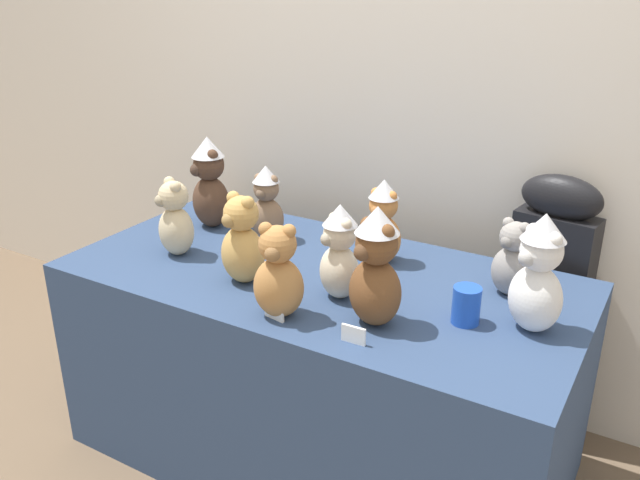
% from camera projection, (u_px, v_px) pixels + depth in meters
% --- Properties ---
extents(wall_back, '(7.00, 0.08, 2.60)m').
position_uv_depth(wall_back, '(410.00, 72.00, 2.50)').
color(wall_back, silver).
rests_on(wall_back, ground_plane).
extents(display_table, '(1.69, 0.84, 0.73)m').
position_uv_depth(display_table, '(320.00, 368.00, 2.33)').
color(display_table, navy).
rests_on(display_table, ground_plane).
extents(instrument_case, '(0.29, 0.16, 1.02)m').
position_uv_depth(instrument_case, '(545.00, 309.00, 2.41)').
color(instrument_case, black).
rests_on(instrument_case, ground_plane).
extents(teddy_bear_caramel, '(0.18, 0.16, 0.29)m').
position_uv_depth(teddy_bear_caramel, '(278.00, 274.00, 1.88)').
color(teddy_bear_caramel, '#B27A42').
rests_on(teddy_bear_caramel, display_table).
extents(teddy_bear_ash, '(0.15, 0.14, 0.24)m').
position_uv_depth(teddy_bear_ash, '(512.00, 260.00, 2.01)').
color(teddy_bear_ash, gray).
rests_on(teddy_bear_ash, display_table).
extents(teddy_bear_snow, '(0.20, 0.19, 0.34)m').
position_uv_depth(teddy_bear_snow, '(538.00, 275.00, 1.79)').
color(teddy_bear_snow, white).
rests_on(teddy_bear_snow, display_table).
extents(teddy_bear_chestnut, '(0.20, 0.18, 0.35)m').
position_uv_depth(teddy_bear_chestnut, '(376.00, 268.00, 1.82)').
color(teddy_bear_chestnut, brown).
rests_on(teddy_bear_chestnut, display_table).
extents(teddy_bear_cocoa, '(0.20, 0.19, 0.35)m').
position_uv_depth(teddy_bear_cocoa, '(210.00, 183.00, 2.53)').
color(teddy_bear_cocoa, '#4C3323').
rests_on(teddy_bear_cocoa, display_table).
extents(teddy_bear_honey, '(0.18, 0.16, 0.30)m').
position_uv_depth(teddy_bear_honey, '(242.00, 242.00, 2.09)').
color(teddy_bear_honey, tan).
rests_on(teddy_bear_honey, display_table).
extents(teddy_bear_cream, '(0.17, 0.17, 0.30)m').
position_uv_depth(teddy_bear_cream, '(339.00, 253.00, 1.98)').
color(teddy_bear_cream, beige).
rests_on(teddy_bear_cream, display_table).
extents(teddy_bear_mocha, '(0.14, 0.12, 0.28)m').
position_uv_depth(teddy_bear_mocha, '(267.00, 204.00, 2.42)').
color(teddy_bear_mocha, '#7F6047').
rests_on(teddy_bear_mocha, display_table).
extents(teddy_bear_ginger, '(0.14, 0.13, 0.29)m').
position_uv_depth(teddy_bear_ginger, '(383.00, 222.00, 2.23)').
color(teddy_bear_ginger, '#D17F3D').
rests_on(teddy_bear_ginger, display_table).
extents(teddy_bear_sand, '(0.18, 0.17, 0.27)m').
position_uv_depth(teddy_bear_sand, '(175.00, 220.00, 2.29)').
color(teddy_bear_sand, '#CCB78E').
rests_on(teddy_bear_sand, display_table).
extents(party_cup_blue, '(0.08, 0.08, 0.11)m').
position_uv_depth(party_cup_blue, '(466.00, 305.00, 1.87)').
color(party_cup_blue, blue).
rests_on(party_cup_blue, display_table).
extents(name_card_front_left, '(0.07, 0.01, 0.05)m').
position_uv_depth(name_card_front_left, '(353.00, 335.00, 1.78)').
color(name_card_front_left, white).
rests_on(name_card_front_left, display_table).
extents(name_card_front_middle, '(0.07, 0.02, 0.05)m').
position_uv_depth(name_card_front_middle, '(274.00, 311.00, 1.90)').
color(name_card_front_middle, white).
rests_on(name_card_front_middle, display_table).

